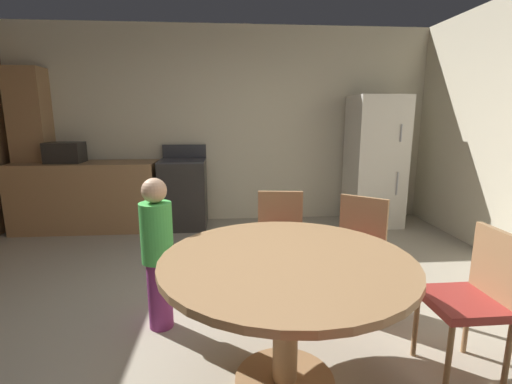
{
  "coord_description": "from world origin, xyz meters",
  "views": [
    {
      "loc": [
        0.02,
        -2.26,
        1.5
      ],
      "look_at": [
        0.3,
        1.15,
        0.78
      ],
      "focal_mm": 25.74,
      "sensor_mm": 36.0,
      "label": 1
    }
  ],
  "objects_px": {
    "refrigerator": "(375,161)",
    "microwave": "(65,152)",
    "chair_north": "(280,237)",
    "chair_northeast": "(357,245)",
    "person_child": "(158,251)",
    "dining_table": "(286,284)",
    "chair_east": "(475,294)",
    "oven_range": "(184,193)"
  },
  "relations": [
    {
      "from": "refrigerator",
      "to": "dining_table",
      "type": "distance_m",
      "value": 3.51
    },
    {
      "from": "chair_northeast",
      "to": "chair_east",
      "type": "bearing_deg",
      "value": 65.17
    },
    {
      "from": "refrigerator",
      "to": "dining_table",
      "type": "relative_size",
      "value": 1.3
    },
    {
      "from": "dining_table",
      "to": "person_child",
      "type": "xyz_separation_m",
      "value": [
        -0.8,
        0.64,
        -0.03
      ]
    },
    {
      "from": "dining_table",
      "to": "chair_east",
      "type": "height_order",
      "value": "chair_east"
    },
    {
      "from": "oven_range",
      "to": "microwave",
      "type": "xyz_separation_m",
      "value": [
        -1.49,
        -0.0,
        0.56
      ]
    },
    {
      "from": "person_child",
      "to": "microwave",
      "type": "bearing_deg",
      "value": 161.79
    },
    {
      "from": "chair_east",
      "to": "chair_northeast",
      "type": "xyz_separation_m",
      "value": [
        -0.4,
        0.83,
        0.0
      ]
    },
    {
      "from": "oven_range",
      "to": "chair_east",
      "type": "bearing_deg",
      "value": -57.3
    },
    {
      "from": "dining_table",
      "to": "microwave",
      "type": "bearing_deg",
      "value": 127.52
    },
    {
      "from": "refrigerator",
      "to": "chair_north",
      "type": "xyz_separation_m",
      "value": [
        -1.59,
        -1.96,
        -0.38
      ]
    },
    {
      "from": "microwave",
      "to": "person_child",
      "type": "xyz_separation_m",
      "value": [
        1.59,
        -2.46,
        -0.45
      ]
    },
    {
      "from": "oven_range",
      "to": "chair_north",
      "type": "relative_size",
      "value": 1.26
    },
    {
      "from": "chair_east",
      "to": "chair_northeast",
      "type": "height_order",
      "value": "same"
    },
    {
      "from": "microwave",
      "to": "chair_northeast",
      "type": "height_order",
      "value": "microwave"
    },
    {
      "from": "chair_north",
      "to": "chair_northeast",
      "type": "bearing_deg",
      "value": 73.55
    },
    {
      "from": "chair_east",
      "to": "person_child",
      "type": "distance_m",
      "value": 2.0
    },
    {
      "from": "refrigerator",
      "to": "chair_north",
      "type": "relative_size",
      "value": 2.02
    },
    {
      "from": "dining_table",
      "to": "chair_northeast",
      "type": "distance_m",
      "value": 1.1
    },
    {
      "from": "dining_table",
      "to": "person_child",
      "type": "bearing_deg",
      "value": 141.04
    },
    {
      "from": "oven_range",
      "to": "dining_table",
      "type": "relative_size",
      "value": 0.81
    },
    {
      "from": "microwave",
      "to": "dining_table",
      "type": "height_order",
      "value": "microwave"
    },
    {
      "from": "refrigerator",
      "to": "chair_north",
      "type": "bearing_deg",
      "value": -129.05
    },
    {
      "from": "refrigerator",
      "to": "dining_table",
      "type": "height_order",
      "value": "refrigerator"
    },
    {
      "from": "dining_table",
      "to": "chair_northeast",
      "type": "bearing_deg",
      "value": 50.32
    },
    {
      "from": "chair_east",
      "to": "chair_northeast",
      "type": "relative_size",
      "value": 1.0
    },
    {
      "from": "refrigerator",
      "to": "chair_northeast",
      "type": "height_order",
      "value": "refrigerator"
    },
    {
      "from": "refrigerator",
      "to": "chair_northeast",
      "type": "xyz_separation_m",
      "value": [
        -1.02,
        -2.21,
        -0.38
      ]
    },
    {
      "from": "refrigerator",
      "to": "microwave",
      "type": "height_order",
      "value": "refrigerator"
    },
    {
      "from": "refrigerator",
      "to": "person_child",
      "type": "bearing_deg",
      "value": -136.31
    },
    {
      "from": "chair_east",
      "to": "oven_range",
      "type": "bearing_deg",
      "value": -57.95
    },
    {
      "from": "dining_table",
      "to": "chair_east",
      "type": "distance_m",
      "value": 1.1
    },
    {
      "from": "microwave",
      "to": "oven_range",
      "type": "bearing_deg",
      "value": 0.14
    },
    {
      "from": "dining_table",
      "to": "refrigerator",
      "type": "bearing_deg",
      "value": 60.55
    },
    {
      "from": "refrigerator",
      "to": "microwave",
      "type": "bearing_deg",
      "value": 179.3
    },
    {
      "from": "oven_range",
      "to": "refrigerator",
      "type": "bearing_deg",
      "value": -1.18
    },
    {
      "from": "microwave",
      "to": "dining_table",
      "type": "xyz_separation_m",
      "value": [
        2.38,
        -3.1,
        -0.42
      ]
    },
    {
      "from": "dining_table",
      "to": "chair_north",
      "type": "distance_m",
      "value": 1.1
    },
    {
      "from": "oven_range",
      "to": "chair_east",
      "type": "distance_m",
      "value": 3.68
    },
    {
      "from": "refrigerator",
      "to": "chair_north",
      "type": "height_order",
      "value": "refrigerator"
    },
    {
      "from": "refrigerator",
      "to": "microwave",
      "type": "relative_size",
      "value": 4.0
    },
    {
      "from": "refrigerator",
      "to": "chair_east",
      "type": "height_order",
      "value": "refrigerator"
    }
  ]
}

